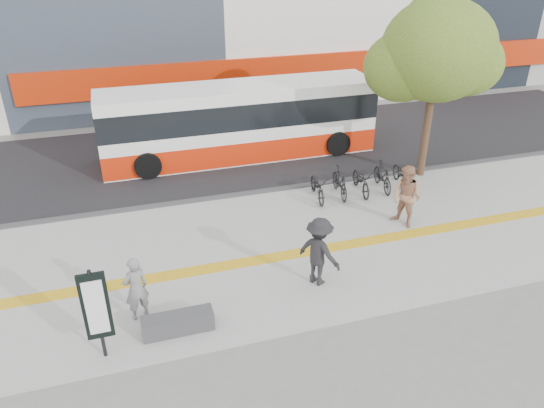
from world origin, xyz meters
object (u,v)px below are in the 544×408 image
object	(u,v)px
street_tree	(435,52)
pedestrian_tan	(406,197)
seated_woman	(136,288)
pedestrian_dark	(319,252)
bench	(178,323)
bus	(240,123)
signboard	(96,308)

from	to	relation	value
street_tree	pedestrian_tan	world-z (taller)	street_tree
pedestrian_tan	seated_woman	bearing A→B (deg)	-100.59
street_tree	pedestrian_dark	world-z (taller)	street_tree
pedestrian_dark	bench	bearing A→B (deg)	68.46
seated_woman	bench	bearing A→B (deg)	114.33
street_tree	seated_woman	distance (m)	12.35
bus	pedestrian_tan	world-z (taller)	bus
pedestrian_tan	pedestrian_dark	size ratio (longest dim) A/B	1.05
bench	pedestrian_tan	size ratio (longest dim) A/B	0.82
seated_woman	pedestrian_dark	xyz separation A→B (m)	(4.49, 0.03, 0.11)
bench	pedestrian_tan	distance (m)	7.82
street_tree	bus	size ratio (longest dim) A/B	0.59
bench	pedestrian_dark	bearing A→B (deg)	12.26
signboard	bus	world-z (taller)	bus
street_tree	pedestrian_dark	size ratio (longest dim) A/B	3.41
signboard	street_tree	bearing A→B (deg)	29.07
bench	pedestrian_dark	world-z (taller)	pedestrian_dark
seated_woman	pedestrian_tan	world-z (taller)	pedestrian_tan
bench	seated_woman	xyz separation A→B (m)	(-0.80, 0.77, 0.59)
bench	bus	bearing A→B (deg)	68.25
signboard	pedestrian_tan	distance (m)	9.39
pedestrian_dark	bus	bearing A→B (deg)	-34.97
seated_woman	signboard	bearing A→B (deg)	31.53
bus	seated_woman	distance (m)	10.09
seated_woman	pedestrian_tan	bearing A→B (deg)	172.02
pedestrian_tan	signboard	bearing A→B (deg)	-95.38
signboard	street_tree	distance (m)	13.40
signboard	bus	xyz separation A→B (m)	(5.47, 10.01, 0.04)
bench	signboard	distance (m)	1.94
pedestrian_tan	pedestrian_dark	distance (m)	4.08
seated_woman	pedestrian_dark	world-z (taller)	pedestrian_dark
signboard	street_tree	world-z (taller)	street_tree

